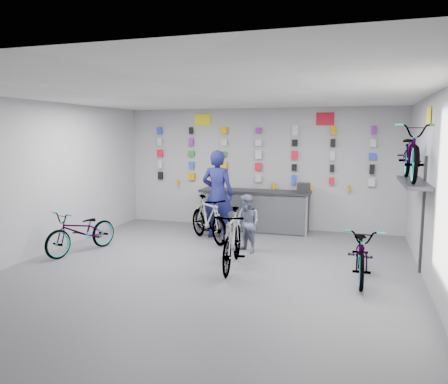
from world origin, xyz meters
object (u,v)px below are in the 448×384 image
(bike_left, at_px, (82,231))
(bike_service, at_px, (208,219))
(customer, at_px, (247,224))
(counter, at_px, (254,211))
(bike_center, at_px, (232,239))
(bike_right, at_px, (362,252))
(clerk, at_px, (218,194))

(bike_left, xyz_separation_m, bike_service, (2.09, 1.66, 0.06))
(bike_service, bearing_deg, customer, -77.82)
(counter, bearing_deg, customer, -80.68)
(bike_center, bearing_deg, counter, 89.57)
(counter, distance_m, bike_right, 3.93)
(bike_center, height_order, clerk, clerk)
(bike_center, distance_m, bike_right, 2.18)
(counter, relative_size, clerk, 1.34)
(bike_service, height_order, customer, customer)
(customer, bearing_deg, bike_service, -177.28)
(bike_left, bearing_deg, clerk, 58.88)
(counter, relative_size, bike_service, 1.62)
(bike_center, distance_m, customer, 1.09)
(customer, bearing_deg, bike_right, 9.90)
(bike_service, bearing_deg, counter, 15.67)
(bike_left, height_order, bike_right, bike_right)
(bike_left, height_order, bike_center, bike_center)
(bike_right, relative_size, clerk, 0.86)
(bike_left, distance_m, bike_right, 5.34)
(counter, xyz_separation_m, bike_left, (-2.82, -2.99, -0.05))
(counter, distance_m, customer, 2.03)
(bike_center, height_order, bike_service, bike_center)
(bike_service, bearing_deg, bike_center, -104.38)
(bike_right, distance_m, customer, 2.42)
(counter, height_order, customer, customer)
(bike_left, distance_m, bike_service, 2.67)
(bike_right, distance_m, bike_service, 3.65)
(counter, height_order, clerk, clerk)
(customer, bearing_deg, counter, 134.16)
(clerk, bearing_deg, bike_right, 148.72)
(bike_center, bearing_deg, bike_right, -4.89)
(counter, height_order, bike_left, counter)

